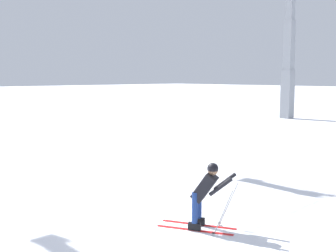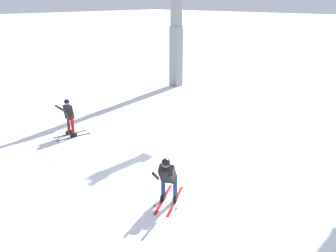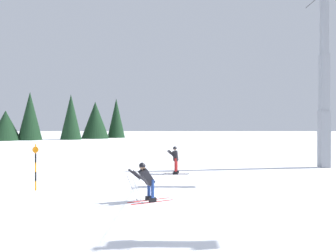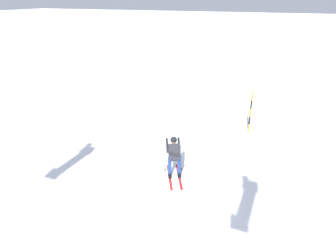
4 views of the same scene
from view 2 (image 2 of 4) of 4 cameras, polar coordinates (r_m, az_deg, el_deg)
The scene contains 4 objects.
ground_plane at distance 11.93m, azimuth 3.37°, elevation -9.06°, with size 260.00×260.00×0.00m, color white.
skier_carving_main at distance 10.46m, azimuth -0.10°, elevation -7.89°, with size 1.31×1.82×1.67m.
lift_tower_near at distance 24.47m, azimuth 1.32°, elevation 18.38°, with size 0.65×2.91×12.31m.
skier_distant_uphill at distance 16.11m, azimuth -15.29°, elevation 1.68°, with size 0.79×1.63×1.68m.
Camera 2 is at (6.57, -8.17, 5.69)m, focal length 38.97 mm.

